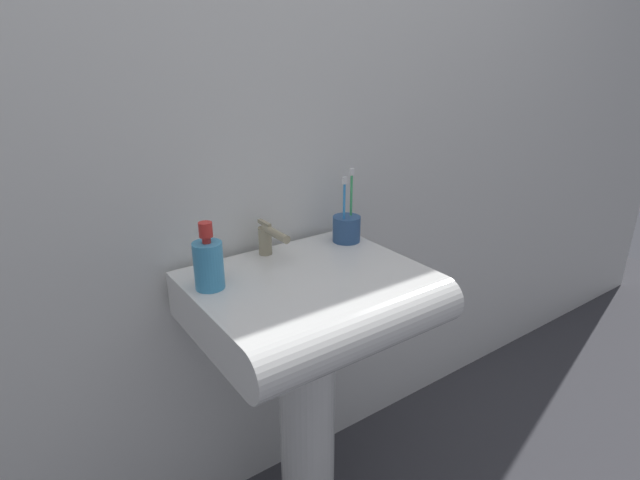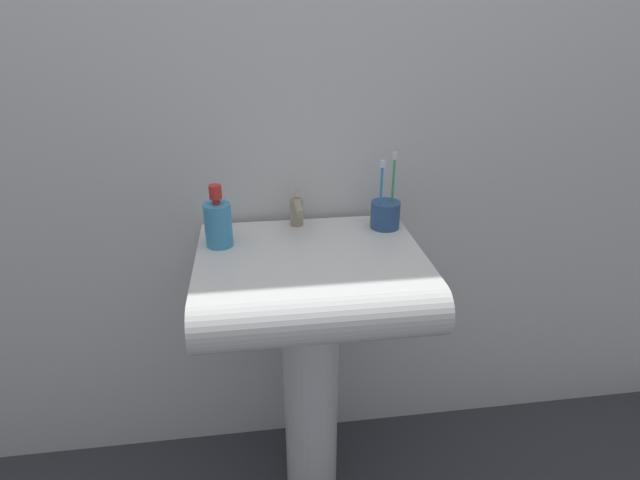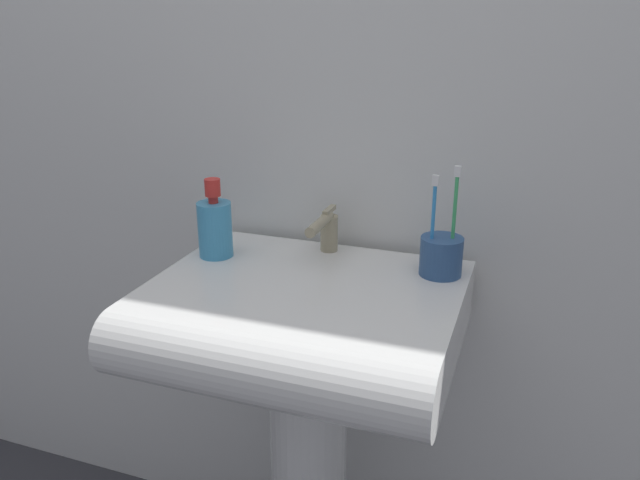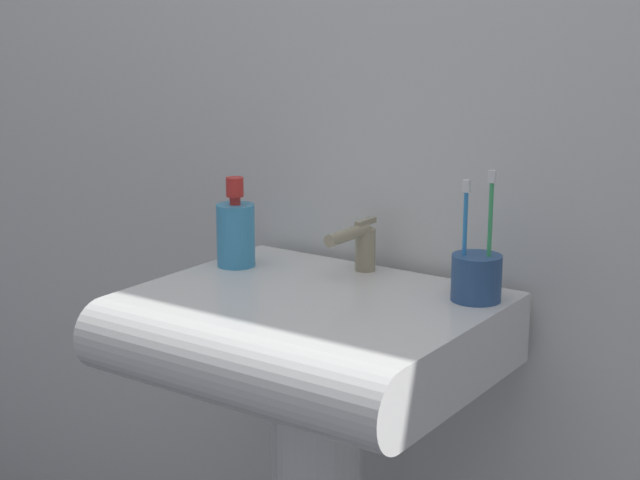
{
  "view_description": "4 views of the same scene",
  "coord_description": "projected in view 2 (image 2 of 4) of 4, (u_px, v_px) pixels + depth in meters",
  "views": [
    {
      "loc": [
        -0.63,
        -0.96,
        1.37
      ],
      "look_at": [
        0.04,
        -0.01,
        0.92
      ],
      "focal_mm": 28.0,
      "sensor_mm": 36.0,
      "label": 1
    },
    {
      "loc": [
        -0.13,
        -1.14,
        1.39
      ],
      "look_at": [
        0.03,
        0.01,
        0.86
      ],
      "focal_mm": 28.0,
      "sensor_mm": 36.0,
      "label": 2
    },
    {
      "loc": [
        0.38,
        -1.0,
        1.31
      ],
      "look_at": [
        0.02,
        0.01,
        0.92
      ],
      "focal_mm": 35.0,
      "sensor_mm": 36.0,
      "label": 3
    },
    {
      "loc": [
        0.89,
        -1.27,
        1.31
      ],
      "look_at": [
        0.0,
        0.0,
        0.93
      ],
      "focal_mm": 55.0,
      "sensor_mm": 36.0,
      "label": 4
    }
  ],
  "objects": [
    {
      "name": "sink_pedestal",
      "position": [
        311.0,
        396.0,
        1.47
      ],
      "size": [
        0.16,
        0.16,
        0.71
      ],
      "primitive_type": "cylinder",
      "color": "white",
      "rests_on": "ground"
    },
    {
      "name": "ground_plane",
      "position": [
        312.0,
        480.0,
        1.62
      ],
      "size": [
        6.0,
        6.0,
        0.0
      ],
      "primitive_type": "plane",
      "color": "#38383D",
      "rests_on": "ground"
    },
    {
      "name": "sink_basin",
      "position": [
        312.0,
        281.0,
        1.26
      ],
      "size": [
        0.57,
        0.49,
        0.12
      ],
      "color": "white",
      "rests_on": "sink_pedestal"
    },
    {
      "name": "faucet",
      "position": [
        297.0,
        210.0,
        1.39
      ],
      "size": [
        0.04,
        0.14,
        0.09
      ],
      "color": "tan",
      "rests_on": "sink_basin"
    },
    {
      "name": "toothbrush_cup",
      "position": [
        385.0,
        214.0,
        1.4
      ],
      "size": [
        0.08,
        0.08,
        0.22
      ],
      "color": "#2D5184",
      "rests_on": "sink_basin"
    },
    {
      "name": "wall_back",
      "position": [
        297.0,
        88.0,
        1.35
      ],
      "size": [
        5.0,
        0.05,
        2.4
      ],
      "primitive_type": "cube",
      "color": "silver",
      "rests_on": "ground"
    },
    {
      "name": "soap_bottle",
      "position": [
        218.0,
        223.0,
        1.28
      ],
      "size": [
        0.07,
        0.07,
        0.16
      ],
      "color": "#3F99CC",
      "rests_on": "sink_basin"
    }
  ]
}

